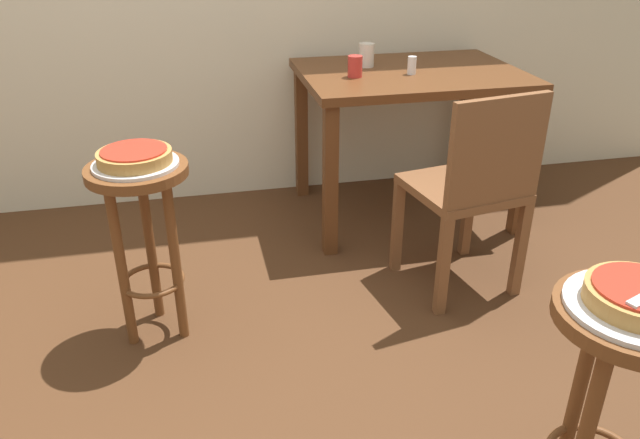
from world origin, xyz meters
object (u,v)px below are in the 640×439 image
object	(u,v)px
cup_near_edge	(355,66)
cup_far_edge	(367,55)
stool_foreground	(617,377)
dining_table	(409,93)
wooden_chair	(473,186)
stool_middle	(143,216)
serving_plate_middle	(136,164)
pizza_middle	(135,156)
condiment_shaker	(412,65)
serving_plate_foreground	(637,307)
pizza_foreground	(640,296)

from	to	relation	value
cup_near_edge	cup_far_edge	size ratio (longest dim) A/B	0.86
stool_foreground	cup_far_edge	world-z (taller)	cup_far_edge
dining_table	wooden_chair	bearing A→B (deg)	-89.95
dining_table	cup_far_edge	size ratio (longest dim) A/B	9.37
wooden_chair	stool_middle	bearing A→B (deg)	-178.96
serving_plate_middle	pizza_middle	world-z (taller)	pizza_middle
stool_middle	pizza_middle	bearing A→B (deg)	-90.00
cup_near_edge	condiment_shaker	distance (m)	0.27
condiment_shaker	stool_foreground	bearing A→B (deg)	-94.35
serving_plate_middle	condiment_shaker	distance (m)	1.40
serving_plate_foreground	dining_table	world-z (taller)	dining_table
cup_near_edge	pizza_foreground	bearing A→B (deg)	-85.70
pizza_middle	cup_near_edge	world-z (taller)	cup_near_edge
serving_plate_foreground	serving_plate_middle	distance (m)	1.52
pizza_middle	dining_table	bearing A→B (deg)	32.05
pizza_middle	dining_table	distance (m)	1.46
cup_near_edge	wooden_chair	distance (m)	0.81
cup_far_edge	serving_plate_foreground	bearing A→B (deg)	-89.22
dining_table	condiment_shaker	distance (m)	0.17
stool_middle	wooden_chair	bearing A→B (deg)	1.04
pizza_foreground	cup_near_edge	xyz separation A→B (m)	(-0.13, 1.78, 0.09)
pizza_foreground	stool_middle	size ratio (longest dim) A/B	0.34
cup_far_edge	stool_foreground	bearing A→B (deg)	-89.22
serving_plate_foreground	dining_table	size ratio (longest dim) A/B	0.29
serving_plate_middle	pizza_foreground	bearing A→B (deg)	-44.88
stool_foreground	pizza_middle	distance (m)	1.53
stool_foreground	condiment_shaker	size ratio (longest dim) A/B	8.23
stool_foreground	cup_near_edge	size ratio (longest dim) A/B	7.05
stool_middle	pizza_middle	xyz separation A→B (m)	(0.00, -0.00, 0.22)
serving_plate_middle	stool_middle	bearing A→B (deg)	90.00
wooden_chair	pizza_foreground	bearing A→B (deg)	-98.29
stool_foreground	cup_near_edge	xyz separation A→B (m)	(-0.13, 1.78, 0.31)
cup_far_edge	condiment_shaker	size ratio (longest dim) A/B	1.36
stool_foreground	stool_middle	distance (m)	1.52
serving_plate_middle	wooden_chair	distance (m)	1.25
serving_plate_middle	cup_near_edge	xyz separation A→B (m)	(0.94, 0.71, 0.12)
stool_middle	serving_plate_middle	xyz separation A→B (m)	(0.00, -0.00, 0.19)
dining_table	stool_foreground	bearing A→B (deg)	-94.92
stool_foreground	cup_near_edge	world-z (taller)	cup_near_edge
serving_plate_foreground	cup_near_edge	xyz separation A→B (m)	(-0.13, 1.78, 0.12)
pizza_foreground	serving_plate_middle	size ratio (longest dim) A/B	0.80
stool_foreground	pizza_foreground	world-z (taller)	pizza_foreground
serving_plate_foreground	cup_near_edge	distance (m)	1.79
serving_plate_middle	cup_far_edge	size ratio (longest dim) A/B	2.56
pizza_middle	wooden_chair	size ratio (longest dim) A/B	0.29
stool_middle	stool_foreground	bearing A→B (deg)	-44.88
dining_table	condiment_shaker	bearing A→B (deg)	-108.59
stool_middle	cup_near_edge	bearing A→B (deg)	36.93
pizza_foreground	serving_plate_middle	xyz separation A→B (m)	(-1.08, 1.07, -0.03)
stool_middle	wooden_chair	distance (m)	1.24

